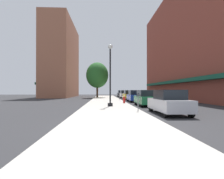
{
  "coord_description": "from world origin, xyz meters",
  "views": [
    {
      "loc": [
        -0.44,
        -7.8,
        1.62
      ],
      "look_at": [
        0.83,
        18.46,
        1.76
      ],
      "focal_mm": 28.11,
      "sensor_mm": 36.0,
      "label": 1
    }
  ],
  "objects_px": {
    "lamppost": "(110,74)",
    "parking_meter_far": "(138,100)",
    "car_blue": "(135,96)",
    "fire_hydrant": "(124,100)",
    "car_white": "(124,94)",
    "car_black": "(121,94)",
    "car_green": "(146,98)",
    "tree_near": "(97,75)",
    "car_yellow": "(129,95)",
    "car_silver": "(169,102)",
    "parking_meter_near": "(119,95)"
  },
  "relations": [
    {
      "from": "parking_meter_far",
      "to": "car_black",
      "type": "height_order",
      "value": "car_black"
    },
    {
      "from": "car_white",
      "to": "car_black",
      "type": "height_order",
      "value": "same"
    },
    {
      "from": "fire_hydrant",
      "to": "car_silver",
      "type": "distance_m",
      "value": 9.11
    },
    {
      "from": "tree_near",
      "to": "fire_hydrant",
      "type": "bearing_deg",
      "value": -77.35
    },
    {
      "from": "tree_near",
      "to": "car_green",
      "type": "xyz_separation_m",
      "value": [
        5.79,
        -19.35,
        -4.07
      ]
    },
    {
      "from": "parking_meter_near",
      "to": "car_black",
      "type": "bearing_deg",
      "value": 83.28
    },
    {
      "from": "car_green",
      "to": "tree_near",
      "type": "bearing_deg",
      "value": 105.76
    },
    {
      "from": "fire_hydrant",
      "to": "car_white",
      "type": "xyz_separation_m",
      "value": [
        2.0,
        16.63,
        0.29
      ]
    },
    {
      "from": "parking_meter_near",
      "to": "tree_near",
      "type": "distance_m",
      "value": 11.63
    },
    {
      "from": "car_silver",
      "to": "car_green",
      "type": "relative_size",
      "value": 1.0
    },
    {
      "from": "car_blue",
      "to": "car_black",
      "type": "relative_size",
      "value": 1.0
    },
    {
      "from": "tree_near",
      "to": "car_white",
      "type": "xyz_separation_m",
      "value": [
        5.79,
        -0.25,
        -4.07
      ]
    },
    {
      "from": "parking_meter_near",
      "to": "lamppost",
      "type": "bearing_deg",
      "value": -99.91
    },
    {
      "from": "parking_meter_near",
      "to": "car_yellow",
      "type": "height_order",
      "value": "car_yellow"
    },
    {
      "from": "car_yellow",
      "to": "car_blue",
      "type": "bearing_deg",
      "value": -89.67
    },
    {
      "from": "car_green",
      "to": "car_black",
      "type": "height_order",
      "value": "same"
    },
    {
      "from": "parking_meter_far",
      "to": "tree_near",
      "type": "relative_size",
      "value": 0.17
    },
    {
      "from": "lamppost",
      "to": "parking_meter_far",
      "type": "distance_m",
      "value": 5.03
    },
    {
      "from": "lamppost",
      "to": "parking_meter_far",
      "type": "relative_size",
      "value": 4.5
    },
    {
      "from": "fire_hydrant",
      "to": "car_yellow",
      "type": "xyz_separation_m",
      "value": [
        2.0,
        9.72,
        0.29
      ]
    },
    {
      "from": "car_black",
      "to": "car_yellow",
      "type": "bearing_deg",
      "value": -90.96
    },
    {
      "from": "car_white",
      "to": "car_black",
      "type": "relative_size",
      "value": 1.0
    },
    {
      "from": "parking_meter_far",
      "to": "car_yellow",
      "type": "distance_m",
      "value": 17.93
    },
    {
      "from": "lamppost",
      "to": "car_yellow",
      "type": "xyz_separation_m",
      "value": [
        3.81,
        13.73,
        -2.39
      ]
    },
    {
      "from": "lamppost",
      "to": "tree_near",
      "type": "distance_m",
      "value": 21.05
    },
    {
      "from": "parking_meter_near",
      "to": "car_green",
      "type": "bearing_deg",
      "value": -77.91
    },
    {
      "from": "fire_hydrant",
      "to": "parking_meter_far",
      "type": "relative_size",
      "value": 0.6
    },
    {
      "from": "fire_hydrant",
      "to": "car_white",
      "type": "relative_size",
      "value": 0.18
    },
    {
      "from": "car_black",
      "to": "car_green",
      "type": "bearing_deg",
      "value": -90.96
    },
    {
      "from": "car_black",
      "to": "lamppost",
      "type": "bearing_deg",
      "value": -98.93
    },
    {
      "from": "car_green",
      "to": "car_yellow",
      "type": "bearing_deg",
      "value": 89.1
    },
    {
      "from": "parking_meter_near",
      "to": "car_yellow",
      "type": "bearing_deg",
      "value": 57.73
    },
    {
      "from": "car_green",
      "to": "car_black",
      "type": "xyz_separation_m",
      "value": [
        0.0,
        25.66,
        0.0
      ]
    },
    {
      "from": "parking_meter_far",
      "to": "car_silver",
      "type": "relative_size",
      "value": 0.3
    },
    {
      "from": "car_green",
      "to": "car_blue",
      "type": "xyz_separation_m",
      "value": [
        0.0,
        6.56,
        0.0
      ]
    },
    {
      "from": "car_green",
      "to": "car_yellow",
      "type": "distance_m",
      "value": 12.19
    },
    {
      "from": "car_black",
      "to": "parking_meter_far",
      "type": "bearing_deg",
      "value": -94.52
    },
    {
      "from": "lamppost",
      "to": "car_black",
      "type": "height_order",
      "value": "lamppost"
    },
    {
      "from": "lamppost",
      "to": "car_yellow",
      "type": "distance_m",
      "value": 14.45
    },
    {
      "from": "fire_hydrant",
      "to": "car_yellow",
      "type": "distance_m",
      "value": 9.93
    },
    {
      "from": "car_silver",
      "to": "car_blue",
      "type": "height_order",
      "value": "same"
    },
    {
      "from": "car_green",
      "to": "car_yellow",
      "type": "height_order",
      "value": "same"
    },
    {
      "from": "car_green",
      "to": "car_white",
      "type": "xyz_separation_m",
      "value": [
        0.0,
        19.11,
        0.0
      ]
    },
    {
      "from": "car_blue",
      "to": "fire_hydrant",
      "type": "bearing_deg",
      "value": -114.86
    },
    {
      "from": "parking_meter_near",
      "to": "car_green",
      "type": "distance_m",
      "value": 9.31
    },
    {
      "from": "fire_hydrant",
      "to": "parking_meter_far",
      "type": "height_order",
      "value": "parking_meter_far"
    },
    {
      "from": "lamppost",
      "to": "car_silver",
      "type": "xyz_separation_m",
      "value": [
        3.81,
        -4.87,
        -2.39
      ]
    },
    {
      "from": "lamppost",
      "to": "car_blue",
      "type": "xyz_separation_m",
      "value": [
        3.81,
        8.09,
        -2.39
      ]
    },
    {
      "from": "lamppost",
      "to": "car_green",
      "type": "distance_m",
      "value": 4.75
    },
    {
      "from": "parking_meter_far",
      "to": "car_white",
      "type": "distance_m",
      "value": 24.81
    }
  ]
}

